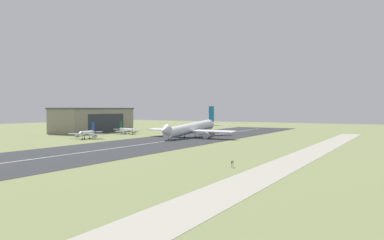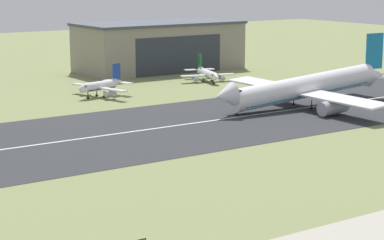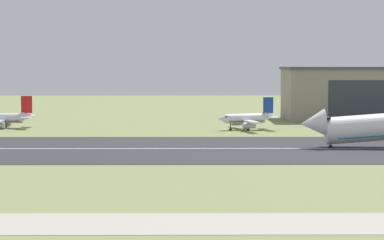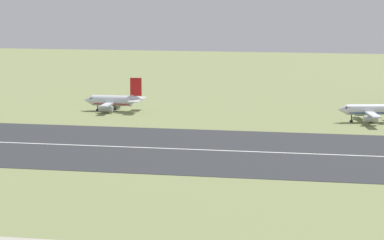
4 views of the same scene
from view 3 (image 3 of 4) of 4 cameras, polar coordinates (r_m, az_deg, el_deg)
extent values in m
plane|color=#7A8451|center=(107.87, -12.80, -5.23)|extent=(644.62, 644.62, 0.00)
cube|color=#2B2D30|center=(157.96, -8.80, -2.18)|extent=(404.62, 50.57, 0.06)
cube|color=silver|center=(157.95, -8.80, -2.17)|extent=(364.15, 0.70, 0.01)
cube|color=gray|center=(247.38, 13.69, 1.91)|extent=(56.85, 25.22, 16.00)
cube|color=#424751|center=(247.20, 13.72, 3.86)|extent=(57.85, 26.22, 0.90)
cube|color=#2D333D|center=(235.20, 14.43, 1.39)|extent=(34.11, 0.12, 12.80)
cone|color=white|center=(160.07, 9.20, -0.24)|extent=(5.72, 5.88, 6.11)
cube|color=black|center=(160.42, 10.21, 0.17)|extent=(1.25, 4.91, 0.52)
cylinder|color=black|center=(161.02, 10.51, -1.67)|extent=(0.24, 0.24, 2.32)
cylinder|color=black|center=(161.11, 10.51, -2.01)|extent=(0.84, 0.84, 0.44)
cylinder|color=silver|center=(213.44, -14.17, 0.14)|extent=(10.59, 3.18, 2.79)
cone|color=silver|center=(212.12, -12.34, 0.28)|extent=(3.44, 2.64, 2.51)
cube|color=red|center=(213.50, -14.17, -0.07)|extent=(9.53, 3.00, 0.20)
cube|color=silver|center=(218.38, -13.96, 0.10)|extent=(2.26, 7.22, 0.40)
cylinder|color=#A8A8B2|center=(217.98, -14.09, -0.20)|extent=(3.69, 1.86, 1.73)
cube|color=red|center=(212.01, -12.49, 1.16)|extent=(3.05, 0.39, 4.75)
cube|color=silver|center=(215.62, -12.21, 0.32)|extent=(2.81, 4.37, 0.24)
cube|color=silver|center=(208.67, -12.53, 0.19)|extent=(2.81, 4.37, 0.24)
cylinder|color=black|center=(215.18, -14.00, -0.38)|extent=(0.24, 0.24, 1.37)
cylinder|color=black|center=(215.21, -13.99, -0.51)|extent=(0.84, 0.84, 0.44)
cylinder|color=black|center=(211.91, -14.17, -0.45)|extent=(0.24, 0.24, 1.37)
cylinder|color=black|center=(211.94, -14.17, -0.58)|extent=(0.84, 0.84, 0.44)
cube|color=white|center=(215.13, 13.75, 0.01)|extent=(7.91, 4.26, 0.40)
cylinder|color=#A8A8B2|center=(214.74, 13.90, -0.27)|extent=(2.32, 3.45, 1.50)
cube|color=white|center=(223.46, 14.32, 0.35)|extent=(4.21, 3.25, 0.24)
cylinder|color=silver|center=(201.50, 4.09, 0.12)|extent=(11.04, 4.96, 2.57)
cone|color=silver|center=(199.61, 2.31, 0.09)|extent=(2.84, 3.03, 2.57)
cone|color=silver|center=(203.68, 5.94, 0.28)|extent=(3.53, 2.96, 2.31)
cube|color=black|center=(199.93, 2.66, 0.24)|extent=(1.57, 2.38, 0.44)
cube|color=navy|center=(201.55, 4.09, -0.08)|extent=(9.96, 4.59, 0.20)
cube|color=silver|center=(207.13, 3.53, 0.11)|extent=(4.09, 9.54, 0.40)
cylinder|color=#A8A8B2|center=(206.38, 3.48, -0.19)|extent=(3.61, 2.31, 1.59)
cube|color=silver|center=(195.82, 4.56, -0.13)|extent=(4.09, 9.54, 0.40)
cylinder|color=#A8A8B2|center=(196.49, 4.38, -0.42)|extent=(3.61, 2.31, 1.59)
cube|color=navy|center=(203.34, 5.83, 1.13)|extent=(2.78, 0.91, 4.36)
cube|color=silver|center=(206.72, 5.62, 0.32)|extent=(3.28, 4.38, 0.24)
cube|color=silver|center=(200.61, 6.24, 0.20)|extent=(3.28, 4.38, 0.24)
cylinder|color=black|center=(200.44, 2.95, -0.53)|extent=(0.24, 0.24, 1.84)
cylinder|color=black|center=(200.50, 2.95, -0.73)|extent=(0.84, 0.84, 0.44)
cylinder|color=black|center=(203.22, 4.03, -0.47)|extent=(0.24, 0.24, 1.84)
cylinder|color=black|center=(203.28, 4.03, -0.66)|extent=(0.84, 0.84, 0.44)
cylinder|color=black|center=(200.30, 4.30, -0.54)|extent=(0.24, 0.24, 1.84)
cylinder|color=black|center=(200.36, 4.30, -0.74)|extent=(0.84, 0.84, 0.44)
camera|label=1|loc=(139.36, -69.06, 1.02)|focal=35.00mm
camera|label=2|loc=(82.77, -79.25, 12.54)|focal=70.00mm
camera|label=4|loc=(32.16, 140.71, 25.37)|focal=85.00mm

